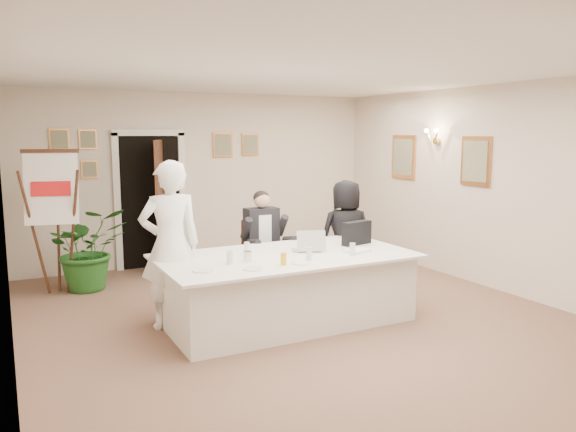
{
  "coord_description": "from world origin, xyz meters",
  "views": [
    {
      "loc": [
        -3.0,
        -5.45,
        2.14
      ],
      "look_at": [
        0.1,
        0.6,
        1.14
      ],
      "focal_mm": 35.0,
      "sensor_mm": 36.0,
      "label": 1
    }
  ],
  "objects_px": {
    "potted_palm": "(88,249)",
    "oj_glass": "(283,259)",
    "laptop_bag": "(357,233)",
    "standing_woman": "(346,235)",
    "paper_stack": "(357,251)",
    "conference_table": "(286,287)",
    "steel_jug": "(247,256)",
    "flip_chart": "(55,230)",
    "laptop": "(306,239)",
    "standing_man": "(170,245)",
    "seated_man": "(263,242)"
  },
  "relations": [
    {
      "from": "flip_chart",
      "to": "seated_man",
      "type": "bearing_deg",
      "value": -25.56
    },
    {
      "from": "steel_jug",
      "to": "standing_woman",
      "type": "bearing_deg",
      "value": 26.08
    },
    {
      "from": "standing_man",
      "to": "potted_palm",
      "type": "xyz_separation_m",
      "value": [
        -0.6,
        2.02,
        -0.36
      ]
    },
    {
      "from": "steel_jug",
      "to": "paper_stack",
      "type": "bearing_deg",
      "value": -5.71
    },
    {
      "from": "flip_chart",
      "to": "oj_glass",
      "type": "distance_m",
      "value": 3.41
    },
    {
      "from": "laptop",
      "to": "paper_stack",
      "type": "relative_size",
      "value": 1.22
    },
    {
      "from": "flip_chart",
      "to": "oj_glass",
      "type": "xyz_separation_m",
      "value": [
        1.98,
        -2.78,
        -0.04
      ]
    },
    {
      "from": "paper_stack",
      "to": "laptop_bag",
      "type": "bearing_deg",
      "value": 56.81
    },
    {
      "from": "oj_glass",
      "to": "steel_jug",
      "type": "bearing_deg",
      "value": 128.2
    },
    {
      "from": "conference_table",
      "to": "paper_stack",
      "type": "relative_size",
      "value": 9.87
    },
    {
      "from": "flip_chart",
      "to": "standing_man",
      "type": "height_order",
      "value": "flip_chart"
    },
    {
      "from": "standing_woman",
      "to": "potted_palm",
      "type": "distance_m",
      "value": 3.54
    },
    {
      "from": "laptop_bag",
      "to": "flip_chart",
      "type": "bearing_deg",
      "value": 134.27
    },
    {
      "from": "oj_glass",
      "to": "potted_palm",
      "type": "bearing_deg",
      "value": 118.71
    },
    {
      "from": "laptop_bag",
      "to": "steel_jug",
      "type": "height_order",
      "value": "laptop_bag"
    },
    {
      "from": "laptop_bag",
      "to": "standing_man",
      "type": "bearing_deg",
      "value": 161.66
    },
    {
      "from": "paper_stack",
      "to": "laptop",
      "type": "bearing_deg",
      "value": 145.86
    },
    {
      "from": "oj_glass",
      "to": "steel_jug",
      "type": "height_order",
      "value": "oj_glass"
    },
    {
      "from": "seated_man",
      "to": "potted_palm",
      "type": "distance_m",
      "value": 2.42
    },
    {
      "from": "paper_stack",
      "to": "potted_palm",
      "type": "bearing_deg",
      "value": 134.67
    },
    {
      "from": "laptop",
      "to": "standing_woman",
      "type": "bearing_deg",
      "value": 54.7
    },
    {
      "from": "paper_stack",
      "to": "oj_glass",
      "type": "bearing_deg",
      "value": -169.13
    },
    {
      "from": "laptop",
      "to": "potted_palm",
      "type": "bearing_deg",
      "value": 152.52
    },
    {
      "from": "laptop_bag",
      "to": "paper_stack",
      "type": "xyz_separation_m",
      "value": [
        -0.24,
        -0.37,
        -0.13
      ]
    },
    {
      "from": "conference_table",
      "to": "laptop",
      "type": "distance_m",
      "value": 0.62
    },
    {
      "from": "standing_man",
      "to": "oj_glass",
      "type": "bearing_deg",
      "value": 141.09
    },
    {
      "from": "steel_jug",
      "to": "flip_chart",
      "type": "bearing_deg",
      "value": 124.95
    },
    {
      "from": "laptop_bag",
      "to": "oj_glass",
      "type": "distance_m",
      "value": 1.43
    },
    {
      "from": "standing_woman",
      "to": "paper_stack",
      "type": "xyz_separation_m",
      "value": [
        -0.52,
        -1.03,
        0.03
      ]
    },
    {
      "from": "oj_glass",
      "to": "conference_table",
      "type": "bearing_deg",
      "value": 60.41
    },
    {
      "from": "laptop",
      "to": "conference_table",
      "type": "bearing_deg",
      "value": -143.99
    },
    {
      "from": "potted_palm",
      "to": "oj_glass",
      "type": "relative_size",
      "value": 8.77
    },
    {
      "from": "flip_chart",
      "to": "paper_stack",
      "type": "bearing_deg",
      "value": -40.37
    },
    {
      "from": "conference_table",
      "to": "steel_jug",
      "type": "height_order",
      "value": "steel_jug"
    },
    {
      "from": "paper_stack",
      "to": "oj_glass",
      "type": "xyz_separation_m",
      "value": [
        -1.06,
        -0.2,
        0.05
      ]
    },
    {
      "from": "standing_man",
      "to": "standing_woman",
      "type": "relative_size",
      "value": 1.22
    },
    {
      "from": "laptop",
      "to": "seated_man",
      "type": "bearing_deg",
      "value": 113.64
    },
    {
      "from": "standing_woman",
      "to": "flip_chart",
      "type": "bearing_deg",
      "value": -9.81
    },
    {
      "from": "oj_glass",
      "to": "standing_man",
      "type": "bearing_deg",
      "value": 139.07
    },
    {
      "from": "standing_woman",
      "to": "laptop_bag",
      "type": "distance_m",
      "value": 0.73
    },
    {
      "from": "standing_man",
      "to": "standing_woman",
      "type": "distance_m",
      "value": 2.58
    },
    {
      "from": "standing_woman",
      "to": "laptop_bag",
      "type": "relative_size",
      "value": 3.69
    },
    {
      "from": "standing_woman",
      "to": "laptop_bag",
      "type": "bearing_deg",
      "value": 81.22
    },
    {
      "from": "potted_palm",
      "to": "laptop_bag",
      "type": "bearing_deg",
      "value": -38.53
    },
    {
      "from": "standing_woman",
      "to": "laptop",
      "type": "distance_m",
      "value": 1.24
    },
    {
      "from": "standing_man",
      "to": "steel_jug",
      "type": "xyz_separation_m",
      "value": [
        0.7,
        -0.5,
        -0.1
      ]
    },
    {
      "from": "conference_table",
      "to": "potted_palm",
      "type": "distance_m",
      "value": 3.03
    },
    {
      "from": "conference_table",
      "to": "paper_stack",
      "type": "distance_m",
      "value": 0.93
    },
    {
      "from": "potted_palm",
      "to": "paper_stack",
      "type": "relative_size",
      "value": 3.92
    },
    {
      "from": "standing_woman",
      "to": "laptop_bag",
      "type": "xyz_separation_m",
      "value": [
        -0.27,
        -0.66,
        0.16
      ]
    }
  ]
}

